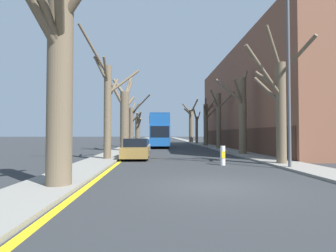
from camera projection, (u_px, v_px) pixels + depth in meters
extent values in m
plane|color=#2B2D30|center=(214.00, 186.00, 8.94)|extent=(300.00, 300.00, 0.00)
cube|color=gray|center=(140.00, 141.00, 58.62)|extent=(2.21, 120.00, 0.12)
cube|color=gray|center=(190.00, 141.00, 59.11)|extent=(2.21, 120.00, 0.12)
cube|color=brown|center=(269.00, 101.00, 31.59)|extent=(10.00, 30.87, 11.44)
cube|color=#492D21|center=(229.00, 139.00, 31.24)|extent=(0.12, 30.26, 2.29)
cube|color=yellow|center=(146.00, 142.00, 58.67)|extent=(0.24, 120.00, 0.01)
cylinder|color=brown|center=(60.00, 86.00, 8.74)|extent=(0.83, 0.83, 6.83)
cylinder|color=brown|center=(108.00, 113.00, 17.86)|extent=(0.50, 0.50, 6.47)
cylinder|color=brown|center=(123.00, 82.00, 18.46)|extent=(2.19, 1.18, 1.97)
cylinder|color=brown|center=(113.00, 89.00, 18.63)|extent=(0.65, 1.59, 1.81)
cylinder|color=brown|center=(94.00, 51.00, 16.89)|extent=(1.60, 2.33, 2.81)
cylinder|color=brown|center=(101.00, 70.00, 17.57)|extent=(0.99, 0.94, 1.76)
cylinder|color=brown|center=(106.00, 71.00, 17.38)|extent=(0.24, 1.27, 1.72)
cylinder|color=brown|center=(125.00, 122.00, 26.74)|extent=(0.90, 0.90, 6.08)
cylinder|color=brown|center=(128.00, 92.00, 27.35)|extent=(0.99, 1.40, 2.40)
cylinder|color=brown|center=(119.00, 87.00, 27.73)|extent=(1.79, 2.18, 2.19)
cylinder|color=brown|center=(128.00, 86.00, 27.78)|extent=(0.91, 2.15, 2.77)
cylinder|color=brown|center=(118.00, 97.00, 26.63)|extent=(1.59, 0.69, 2.57)
cylinder|color=brown|center=(129.00, 103.00, 27.35)|extent=(1.18, 1.42, 1.53)
cylinder|color=brown|center=(131.00, 127.00, 34.66)|extent=(0.57, 0.57, 5.25)
cylinder|color=brown|center=(135.00, 111.00, 34.66)|extent=(1.20, 0.41, 1.90)
cylinder|color=brown|center=(125.00, 105.00, 35.71)|extent=(2.10, 2.25, 2.59)
cylinder|color=brown|center=(141.00, 104.00, 34.04)|extent=(2.73, 1.75, 2.55)
cylinder|color=brown|center=(133.00, 108.00, 35.34)|extent=(0.61, 1.39, 1.59)
cylinder|color=brown|center=(136.00, 117.00, 34.38)|extent=(1.57, 0.93, 1.49)
cylinder|color=brown|center=(138.00, 131.00, 44.48)|extent=(0.84, 0.84, 4.58)
cylinder|color=brown|center=(139.00, 119.00, 43.71)|extent=(0.95, 2.01, 2.32)
cylinder|color=brown|center=(137.00, 118.00, 43.53)|extent=(0.34, 2.23, 1.96)
cylinder|color=brown|center=(139.00, 124.00, 43.56)|extent=(0.98, 2.21, 1.82)
cylinder|color=brown|center=(281.00, 114.00, 15.08)|extent=(0.56, 0.56, 5.92)
cylinder|color=brown|center=(297.00, 56.00, 14.02)|extent=(0.91, 2.48, 1.63)
cylinder|color=brown|center=(267.00, 90.00, 16.13)|extent=(0.95, 2.23, 2.01)
cylinder|color=brown|center=(268.00, 81.00, 15.51)|extent=(1.37, 1.03, 1.41)
cylinder|color=brown|center=(274.00, 48.00, 14.84)|extent=(1.34, 0.91, 2.44)
cylinder|color=brown|center=(264.00, 72.00, 14.58)|extent=(2.60, 1.27, 2.75)
cylinder|color=brown|center=(243.00, 116.00, 22.33)|extent=(0.65, 0.65, 6.60)
cylinder|color=brown|center=(229.00, 91.00, 23.08)|extent=(2.17, 1.73, 2.37)
cylinder|color=brown|center=(239.00, 93.00, 21.78)|extent=(1.34, 1.44, 2.29)
cylinder|color=brown|center=(244.00, 81.00, 23.02)|extent=(1.06, 1.46, 2.12)
cylinder|color=brown|center=(219.00, 121.00, 30.50)|extent=(0.57, 0.57, 6.51)
cylinder|color=brown|center=(215.00, 100.00, 30.18)|extent=(1.31, 1.00, 2.30)
cylinder|color=brown|center=(226.00, 100.00, 29.67)|extent=(1.49, 2.05, 1.69)
cylinder|color=brown|center=(214.00, 99.00, 31.43)|extent=(0.81, 1.93, 2.27)
cylinder|color=brown|center=(206.00, 125.00, 38.13)|extent=(0.63, 0.63, 6.12)
cylinder|color=brown|center=(212.00, 112.00, 38.19)|extent=(2.02, 0.29, 2.14)
cylinder|color=brown|center=(206.00, 107.00, 36.94)|extent=(0.71, 2.69, 2.45)
cylinder|color=brown|center=(211.00, 105.00, 38.30)|extent=(1.83, 0.32, 2.55)
cylinder|color=brown|center=(205.00, 111.00, 37.43)|extent=(0.74, 1.69, 1.37)
cylinder|color=brown|center=(210.00, 108.00, 39.57)|extent=(2.18, 2.87, 2.10)
cylinder|color=brown|center=(197.00, 130.00, 46.18)|extent=(0.48, 0.48, 4.83)
cylinder|color=brown|center=(195.00, 116.00, 47.20)|extent=(0.47, 2.06, 2.29)
cylinder|color=brown|center=(195.00, 114.00, 45.28)|extent=(0.98, 2.09, 2.03)
cylinder|color=brown|center=(198.00, 118.00, 45.08)|extent=(0.40, 2.44, 2.11)
cylinder|color=brown|center=(191.00, 126.00, 53.98)|extent=(0.86, 0.86, 6.77)
cylinder|color=brown|center=(187.00, 108.00, 53.63)|extent=(2.10, 1.20, 2.01)
cylinder|color=brown|center=(188.00, 112.00, 53.99)|extent=(1.66, 0.40, 1.60)
cylinder|color=brown|center=(192.00, 116.00, 54.64)|extent=(0.82, 1.50, 1.74)
cylinder|color=brown|center=(194.00, 106.00, 53.17)|extent=(1.52, 2.27, 2.88)
cylinder|color=brown|center=(191.00, 114.00, 53.35)|extent=(0.68, 1.69, 2.05)
cube|color=#19519E|center=(159.00, 135.00, 35.98)|extent=(2.42, 11.67, 2.43)
cube|color=#19519E|center=(159.00, 122.00, 36.04)|extent=(2.37, 11.43, 1.37)
cube|color=navy|center=(159.00, 116.00, 36.06)|extent=(2.37, 11.43, 0.12)
cube|color=black|center=(159.00, 132.00, 36.00)|extent=(2.45, 10.27, 1.27)
cube|color=black|center=(159.00, 121.00, 36.04)|extent=(2.45, 10.27, 1.04)
cube|color=black|center=(160.00, 132.00, 30.19)|extent=(2.18, 0.06, 1.33)
cylinder|color=black|center=(151.00, 144.00, 32.41)|extent=(0.30, 1.11, 1.11)
cylinder|color=black|center=(168.00, 144.00, 32.51)|extent=(0.30, 1.11, 1.11)
cylinder|color=black|center=(152.00, 142.00, 39.17)|extent=(0.30, 1.11, 1.11)
cylinder|color=black|center=(166.00, 142.00, 39.26)|extent=(0.30, 1.11, 1.11)
cube|color=olive|center=(136.00, 152.00, 18.70)|extent=(1.84, 4.09, 0.69)
cube|color=black|center=(136.00, 143.00, 18.97)|extent=(1.62, 2.13, 0.59)
cylinder|color=black|center=(122.00, 156.00, 17.44)|extent=(0.20, 0.65, 0.65)
cylinder|color=black|center=(147.00, 156.00, 17.51)|extent=(0.20, 0.65, 0.65)
cylinder|color=black|center=(126.00, 153.00, 19.89)|extent=(0.20, 0.65, 0.65)
cylinder|color=black|center=(148.00, 153.00, 19.96)|extent=(0.20, 0.65, 0.65)
cube|color=#9EA3AD|center=(141.00, 148.00, 24.24)|extent=(1.70, 4.45, 0.60)
cube|color=black|center=(141.00, 142.00, 24.53)|extent=(1.50, 2.31, 0.51)
cylinder|color=black|center=(131.00, 150.00, 22.87)|extent=(0.20, 0.67, 0.67)
cylinder|color=black|center=(148.00, 150.00, 22.94)|extent=(0.20, 0.67, 0.67)
cylinder|color=black|center=(134.00, 149.00, 25.54)|extent=(0.20, 0.67, 0.67)
cylinder|color=black|center=(149.00, 149.00, 25.61)|extent=(0.20, 0.67, 0.67)
cylinder|color=#4C4F54|center=(289.00, 79.00, 13.39)|extent=(0.16, 0.16, 9.22)
cylinder|color=white|center=(223.00, 156.00, 14.98)|extent=(0.28, 0.28, 1.10)
cube|color=yellow|center=(223.00, 155.00, 14.83)|extent=(0.20, 0.01, 0.40)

